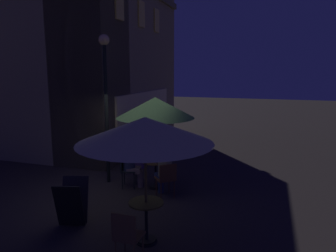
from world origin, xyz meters
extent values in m
plane|color=#2B2524|center=(0.00, 0.00, 0.00)|extent=(60.00, 60.00, 0.00)
cube|color=#907F5F|center=(5.26, 2.40, 3.58)|extent=(7.36, 1.96, 7.17)
cube|color=#907F5F|center=(2.56, 5.29, 3.58)|extent=(1.96, 7.75, 7.17)
cube|color=#EDCB56|center=(2.78, 1.39, 5.23)|extent=(0.55, 0.06, 0.95)
cube|color=#EDCB56|center=(4.60, 1.39, 5.23)|extent=(0.55, 0.06, 0.95)
cube|color=#EDCB56|center=(6.27, 1.39, 5.23)|extent=(0.55, 0.06, 0.95)
cube|color=beige|center=(4.89, 1.38, 1.25)|extent=(5.15, 0.08, 2.10)
cylinder|color=black|center=(0.81, 0.89, 1.93)|extent=(0.10, 0.10, 3.86)
sphere|color=#FCC889|center=(0.81, 0.89, 3.94)|extent=(0.29, 0.29, 0.29)
cube|color=black|center=(-1.51, 0.41, 0.48)|extent=(0.43, 0.61, 0.93)
cube|color=black|center=(-1.86, 0.31, 0.48)|extent=(0.43, 0.61, 0.93)
cylinder|color=black|center=(-1.84, -1.34, 0.01)|extent=(0.40, 0.40, 0.03)
cylinder|color=black|center=(-1.84, -1.34, 0.38)|extent=(0.06, 0.06, 0.76)
cylinder|color=#47401E|center=(-1.84, -1.34, 0.77)|extent=(0.64, 0.64, 0.03)
cylinder|color=black|center=(0.81, -0.55, 0.01)|extent=(0.40, 0.40, 0.03)
cylinder|color=black|center=(0.81, -0.55, 0.36)|extent=(0.06, 0.06, 0.72)
cylinder|color=brown|center=(0.81, -0.55, 0.74)|extent=(0.71, 0.71, 0.03)
cylinder|color=black|center=(-1.84, -1.34, 0.03)|extent=(0.36, 0.36, 0.06)
cylinder|color=#493D26|center=(-1.84, -1.34, 1.15)|extent=(0.05, 0.05, 2.30)
cone|color=beige|center=(-1.84, -1.34, 2.11)|extent=(2.43, 2.43, 0.47)
cylinder|color=black|center=(0.81, -0.55, 0.03)|extent=(0.36, 0.36, 0.06)
cylinder|color=#503621|center=(0.81, -0.55, 1.21)|extent=(0.05, 0.05, 2.41)
cone|color=#36572F|center=(0.81, -0.55, 2.19)|extent=(2.06, 2.06, 0.54)
cylinder|color=brown|center=(-2.37, -1.16, 0.23)|extent=(0.03, 0.03, 0.47)
cylinder|color=brown|center=(-2.38, -1.49, 0.23)|extent=(0.03, 0.03, 0.47)
cube|color=brown|center=(-2.54, -1.32, 0.48)|extent=(0.43, 0.43, 0.03)
cube|color=brown|center=(-2.72, -1.31, 0.72)|extent=(0.05, 0.42, 0.44)
cylinder|color=black|center=(0.81, 0.04, 0.23)|extent=(0.03, 0.03, 0.46)
cylinder|color=black|center=(0.50, -0.04, 0.23)|extent=(0.03, 0.03, 0.46)
cylinder|color=black|center=(0.73, 0.35, 0.23)|extent=(0.03, 0.03, 0.46)
cylinder|color=black|center=(0.42, 0.27, 0.23)|extent=(0.03, 0.03, 0.46)
cube|color=black|center=(0.61, 0.15, 0.48)|extent=(0.49, 0.49, 0.04)
cube|color=black|center=(0.57, 0.33, 0.74)|extent=(0.40, 0.14, 0.50)
cylinder|color=#523121|center=(0.29, -0.75, 0.23)|extent=(0.03, 0.03, 0.46)
cylinder|color=#523121|center=(0.51, -1.02, 0.23)|extent=(0.03, 0.03, 0.46)
cylinder|color=#523121|center=(0.02, -0.97, 0.23)|extent=(0.03, 0.03, 0.46)
cylinder|color=#523121|center=(0.24, -1.24, 0.23)|extent=(0.03, 0.03, 0.46)
cube|color=#523121|center=(0.27, -1.00, 0.48)|extent=(0.62, 0.62, 0.04)
cube|color=#523121|center=(0.11, -1.12, 0.70)|extent=(0.31, 0.36, 0.40)
cube|color=slate|center=(0.65, 0.02, 0.49)|extent=(0.42, 0.43, 0.14)
cylinder|color=slate|center=(0.69, -0.14, 0.24)|extent=(0.14, 0.14, 0.49)
cylinder|color=#2D3354|center=(0.61, 0.15, 0.76)|extent=(0.33, 0.33, 0.53)
sphere|color=beige|center=(0.61, 0.15, 1.12)|extent=(0.21, 0.21, 0.21)
cube|color=navy|center=(0.37, -0.91, 0.49)|extent=(0.50, 0.50, 0.14)
cylinder|color=navy|center=(0.50, -0.80, 0.24)|extent=(0.14, 0.14, 0.49)
cylinder|color=#746E54|center=(0.27, -1.00, 0.77)|extent=(0.35, 0.35, 0.56)
sphere|color=beige|center=(0.27, -1.00, 1.13)|extent=(0.20, 0.20, 0.20)
cylinder|color=slate|center=(3.72, 0.81, 0.49)|extent=(0.26, 0.26, 0.99)
cylinder|color=#56101D|center=(3.72, 0.81, 1.31)|extent=(0.31, 0.31, 0.65)
sphere|color=#916951|center=(3.72, 0.81, 1.73)|extent=(0.20, 0.20, 0.20)
cylinder|color=#283752|center=(3.14, 0.44, 0.43)|extent=(0.27, 0.27, 0.87)
cylinder|color=#44231A|center=(3.14, 0.44, 1.17)|extent=(0.31, 0.31, 0.60)
sphere|color=#8F684C|center=(3.14, 0.44, 1.56)|extent=(0.20, 0.20, 0.20)
cylinder|color=#5E3D6B|center=(2.30, 0.58, 0.45)|extent=(0.32, 0.32, 0.89)
cylinder|color=black|center=(2.30, 0.58, 1.23)|extent=(0.38, 0.38, 0.67)
sphere|color=brown|center=(2.30, 0.58, 1.64)|extent=(0.19, 0.19, 0.19)
camera|label=1|loc=(-6.85, -3.38, 3.14)|focal=33.68mm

